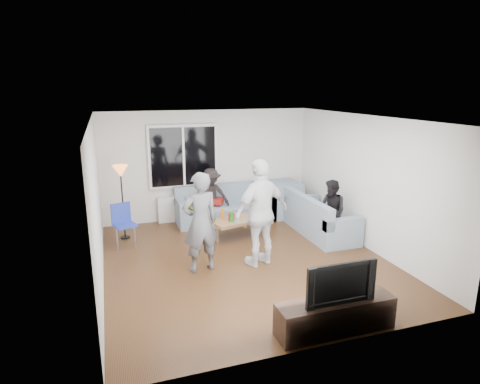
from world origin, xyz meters
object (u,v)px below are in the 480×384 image
object	(u,v)px
player_left	(200,222)
spectator_right	(332,211)
side_chair	(125,226)
player_right	(261,213)
sofa_back_section	(225,204)
spectator_back	(211,196)
coffee_table	(237,228)
television	(337,281)
floor_lamp	(123,203)
sofa_right_section	(320,215)
tv_console	(335,316)

from	to	relation	value
player_left	spectator_right	xyz separation A→B (m)	(2.88, 0.55, -0.24)
side_chair	player_right	xyz separation A→B (m)	(2.27, -1.65, 0.53)
sofa_back_section	player_left	xyz separation A→B (m)	(-1.15, -2.43, 0.45)
sofa_back_section	spectator_back	xyz separation A→B (m)	(-0.34, 0.03, 0.22)
spectator_right	coffee_table	bearing A→B (deg)	-124.86
spectator_back	television	distance (m)	4.82
sofa_back_section	coffee_table	bearing A→B (deg)	-93.03
floor_lamp	spectator_right	distance (m)	4.34
sofa_right_section	floor_lamp	distance (m)	4.22
spectator_right	floor_lamp	bearing A→B (deg)	-120.88
player_right	television	size ratio (longest dim) A/B	1.98
player_right	spectator_back	bearing A→B (deg)	-100.79
sofa_back_section	floor_lamp	xyz separation A→B (m)	(-2.34, -0.39, 0.36)
player_right	tv_console	bearing A→B (deg)	77.55
side_chair	spectator_back	xyz separation A→B (m)	(2.00, 0.89, 0.22)
sofa_back_section	tv_console	world-z (taller)	sofa_back_section
sofa_back_section	player_right	distance (m)	2.57
floor_lamp	player_right	distance (m)	3.11
sofa_back_section	sofa_right_section	xyz separation A→B (m)	(1.73, -1.43, 0.00)
sofa_right_section	tv_console	size ratio (longest dim) A/B	1.25
player_right	spectator_right	distance (m)	1.94
player_left	spectator_right	bearing A→B (deg)	-178.01
floor_lamp	player_right	size ratio (longest dim) A/B	0.81
coffee_table	tv_console	distance (m)	3.70
side_chair	television	world-z (taller)	television
side_chair	player_left	bearing A→B (deg)	-72.57
player_right	spectator_back	xyz separation A→B (m)	(-0.27, 2.54, -0.31)
spectator_right	sofa_back_section	bearing A→B (deg)	-148.01
coffee_table	spectator_right	distance (m)	2.01
player_left	coffee_table	bearing A→B (deg)	-137.74
sofa_right_section	floor_lamp	size ratio (longest dim) A/B	1.28
sofa_back_section	spectator_back	bearing A→B (deg)	174.91
side_chair	player_right	bearing A→B (deg)	-55.75
player_left	spectator_right	size ratio (longest dim) A/B	1.37
spectator_back	floor_lamp	bearing A→B (deg)	-154.32
sofa_right_section	player_left	bearing A→B (deg)	109.06
player_left	television	world-z (taller)	player_left
spectator_back	coffee_table	bearing A→B (deg)	-61.87
player_left	tv_console	world-z (taller)	player_left
side_chair	floor_lamp	world-z (taller)	floor_lamp
sofa_right_section	television	world-z (taller)	television
coffee_table	tv_console	world-z (taller)	tv_console
tv_console	television	bearing A→B (deg)	180.00
spectator_right	tv_console	world-z (taller)	spectator_right
player_left	tv_console	xyz separation A→B (m)	(1.25, -2.34, -0.66)
sofa_right_section	coffee_table	xyz separation A→B (m)	(-1.79, 0.36, -0.22)
sofa_back_section	side_chair	bearing A→B (deg)	-159.83
side_chair	player_left	xyz separation A→B (m)	(1.19, -1.57, 0.45)
television	floor_lamp	bearing A→B (deg)	119.08
floor_lamp	coffee_table	bearing A→B (deg)	-16.82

